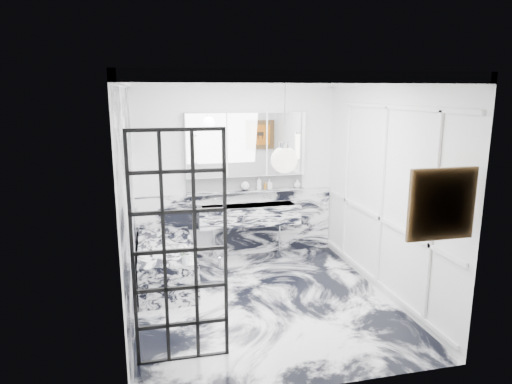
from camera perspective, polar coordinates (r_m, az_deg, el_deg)
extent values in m
plane|color=silver|center=(6.02, 0.96, -13.50)|extent=(3.60, 3.60, 0.00)
plane|color=white|center=(5.41, 1.07, 14.21)|extent=(3.60, 3.60, 0.00)
plane|color=white|center=(7.27, -2.51, 2.69)|extent=(3.60, 0.00, 3.60)
plane|color=white|center=(3.89, 7.63, -6.17)|extent=(3.60, 0.00, 3.60)
plane|color=white|center=(5.39, -15.71, -1.26)|extent=(0.00, 3.60, 3.60)
plane|color=white|center=(6.14, 15.64, 0.39)|extent=(0.00, 3.60, 3.60)
cube|color=silver|center=(7.45, -2.41, -3.99)|extent=(3.18, 0.05, 1.05)
cube|color=silver|center=(5.40, -15.52, -1.87)|extent=(0.02, 3.56, 2.68)
cube|color=white|center=(6.15, 15.42, -0.53)|extent=(0.03, 3.40, 2.30)
imported|color=#8C5919|center=(7.30, 0.37, 1.11)|extent=(0.08, 0.09, 0.21)
imported|color=#4C4C51|center=(7.34, 1.67, 0.99)|extent=(0.09, 0.09, 0.17)
imported|color=silver|center=(7.48, 5.18, 1.07)|extent=(0.12, 0.12, 0.14)
sphere|color=white|center=(7.25, -1.37, 0.79)|extent=(0.14, 0.14, 0.14)
cylinder|color=#8C5919|center=(7.33, 1.15, 0.72)|extent=(0.04, 0.04, 0.10)
cylinder|color=silver|center=(5.72, -8.86, -8.42)|extent=(0.08, 0.08, 0.12)
cube|color=#C16413|center=(4.42, 22.23, -1.42)|extent=(0.56, 0.05, 0.56)
sphere|color=white|center=(4.39, 3.54, 4.03)|extent=(0.26, 0.26, 0.26)
cube|color=silver|center=(7.21, -0.92, -2.83)|extent=(1.60, 0.45, 0.30)
cube|color=silver|center=(7.29, -1.21, 0.08)|extent=(1.90, 0.14, 0.04)
cube|color=white|center=(7.32, -1.32, 1.22)|extent=(1.90, 0.03, 0.23)
cube|color=white|center=(7.17, -1.25, 5.95)|extent=(1.90, 0.16, 1.00)
cylinder|color=white|center=(6.95, -7.73, 5.31)|extent=(0.07, 0.07, 0.40)
cylinder|color=white|center=(7.30, 5.25, 5.71)|extent=(0.07, 0.07, 0.40)
cube|color=silver|center=(6.58, -11.11, -8.81)|extent=(0.75, 1.65, 0.55)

